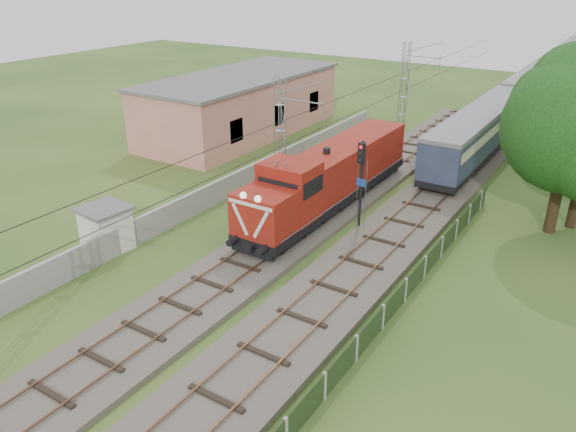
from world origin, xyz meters
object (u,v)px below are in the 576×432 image
Objects in this scene: locomotive at (330,176)px; coach_rake at (566,58)px; signal_post at (361,171)px; relay_hut at (106,228)px.

coach_rake is at bearing 85.07° from locomotive.
signal_post is (-2.07, -59.80, 1.28)m from coach_rake.
relay_hut is (-7.40, -11.12, -0.98)m from locomotive.
coach_rake reaches higher than relay_hut.
relay_hut is (-10.33, -9.27, -2.43)m from signal_post.
locomotive is 58.17m from coach_rake.
relay_hut is at bearing -123.64° from locomotive.
coach_rake is 19.87× the size of signal_post.
locomotive is 3.76m from signal_post.
locomotive is 3.15× the size of signal_post.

